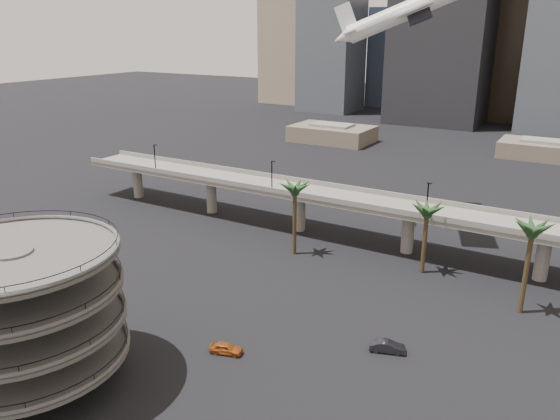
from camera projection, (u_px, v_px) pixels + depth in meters
The scene contains 9 objects.
ground at pixel (142, 401), 58.92m from camera, with size 700.00×700.00×0.00m, color black.
parking_ramp at pixel (20, 306), 58.90m from camera, with size 22.20×22.20×17.35m.
overpass at pixel (352, 204), 101.34m from camera, with size 130.00×9.30×14.70m.
palm_trees at pixel (409, 210), 84.79m from camera, with size 42.40×10.40×14.00m.
low_buildings at pixel (485, 148), 170.42m from camera, with size 135.00×27.50×6.80m.
skyline at pixel (559, 11), 213.94m from camera, with size 269.00×86.00×122.99m.
airborne_jet at pixel (418, 7), 98.69m from camera, with size 30.91×28.83×15.40m.
car_a at pixel (226, 348), 67.44m from camera, with size 1.66×4.12×1.40m, color #AC4F18.
car_b at pixel (387, 346), 67.76m from camera, with size 1.56×4.47×1.47m, color black.
Camera 1 is at (38.19, -34.64, 38.27)m, focal length 35.00 mm.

